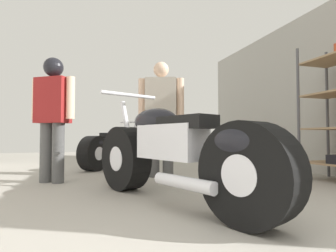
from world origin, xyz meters
name	(u,v)px	position (x,y,z in m)	size (l,w,h in m)	color
ground_plane	(153,183)	(0.00, 3.03, 0.00)	(14.56, 14.56, 0.00)	#9E998E
garage_partition_right	(321,90)	(2.76, 3.03, 1.34)	(0.08, 6.67, 2.68)	#A3A099
motorcycle_maroon_cruiser	(174,153)	(-0.09, 1.97, 0.45)	(1.12, 2.20, 1.07)	black
motorcycle_black_naked	(115,147)	(-0.27, 4.98, 0.37)	(1.44, 1.64, 0.92)	black
mechanic_in_blue	(161,112)	(0.23, 3.50, 0.96)	(0.67, 0.39, 1.69)	#4C4C4C
mechanic_with_helmet	(53,107)	(-1.23, 3.47, 0.97)	(0.58, 0.43, 1.62)	#4C4C4C
red_toolbox	(278,174)	(1.56, 2.61, 0.11)	(0.42, 0.21, 0.22)	#B21919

